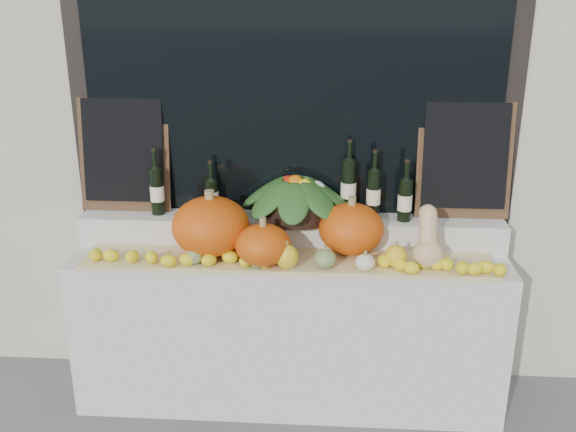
% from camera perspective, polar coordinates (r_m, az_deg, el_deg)
% --- Properties ---
extents(display_sill, '(2.30, 0.55, 0.88)m').
position_cam_1_polar(display_sill, '(3.61, 0.08, -9.80)').
color(display_sill, silver).
rests_on(display_sill, ground).
extents(rear_tier, '(2.30, 0.25, 0.16)m').
position_cam_1_polar(rear_tier, '(3.53, 0.24, -1.22)').
color(rear_tier, silver).
rests_on(rear_tier, display_sill).
extents(straw_bedding, '(2.10, 0.32, 0.02)m').
position_cam_1_polar(straw_bedding, '(3.30, -0.06, -4.02)').
color(straw_bedding, tan).
rests_on(straw_bedding, display_sill).
extents(pumpkin_left, '(0.43, 0.43, 0.31)m').
position_cam_1_polar(pumpkin_left, '(3.32, -6.88, -0.90)').
color(pumpkin_left, '#D7510B').
rests_on(pumpkin_left, straw_bedding).
extents(pumpkin_right, '(0.37, 0.37, 0.27)m').
position_cam_1_polar(pumpkin_right, '(3.34, 5.63, -1.13)').
color(pumpkin_right, '#D7510B').
rests_on(pumpkin_right, straw_bedding).
extents(pumpkin_center, '(0.37, 0.37, 0.21)m').
position_cam_1_polar(pumpkin_center, '(3.19, -2.23, -2.58)').
color(pumpkin_center, '#D7510B').
rests_on(pumpkin_center, straw_bedding).
extents(butternut_squash, '(0.15, 0.21, 0.29)m').
position_cam_1_polar(butternut_squash, '(3.25, 12.32, -2.28)').
color(butternut_squash, '#DEB782').
rests_on(butternut_squash, straw_bedding).
extents(decorative_gourds, '(1.11, 0.17, 0.15)m').
position_cam_1_polar(decorative_gourds, '(3.17, 2.14, -3.77)').
color(decorative_gourds, '#2B5A1B').
rests_on(decorative_gourds, straw_bedding).
extents(lemon_heap, '(2.20, 0.16, 0.06)m').
position_cam_1_polar(lemon_heap, '(3.18, -0.19, -4.09)').
color(lemon_heap, yellow).
rests_on(lemon_heap, straw_bedding).
extents(produce_bowl, '(0.62, 0.62, 0.25)m').
position_cam_1_polar(produce_bowl, '(3.44, 0.66, 1.77)').
color(produce_bowl, black).
rests_on(produce_bowl, rear_tier).
extents(wine_bottle_far_left, '(0.08, 0.08, 0.37)m').
position_cam_1_polar(wine_bottle_far_left, '(3.56, -11.57, 2.24)').
color(wine_bottle_far_left, black).
rests_on(wine_bottle_far_left, rear_tier).
extents(wine_bottle_near_left, '(0.08, 0.08, 0.30)m').
position_cam_1_polar(wine_bottle_near_left, '(3.54, -6.80, 1.77)').
color(wine_bottle_near_left, black).
rests_on(wine_bottle_near_left, rear_tier).
extents(wine_bottle_tall, '(0.08, 0.08, 0.42)m').
position_cam_1_polar(wine_bottle_tall, '(3.48, 5.40, 2.57)').
color(wine_bottle_tall, black).
rests_on(wine_bottle_tall, rear_tier).
extents(wine_bottle_near_right, '(0.08, 0.08, 0.38)m').
position_cam_1_polar(wine_bottle_near_right, '(3.46, 7.61, 2.00)').
color(wine_bottle_near_right, black).
rests_on(wine_bottle_near_right, rear_tier).
extents(wine_bottle_far_right, '(0.08, 0.08, 0.34)m').
position_cam_1_polar(wine_bottle_far_right, '(3.45, 10.35, 1.44)').
color(wine_bottle_far_right, black).
rests_on(wine_bottle_far_right, rear_tier).
extents(chalkboard_left, '(0.50, 0.11, 0.62)m').
position_cam_1_polar(chalkboard_left, '(3.63, -14.39, 5.46)').
color(chalkboard_left, '#4C331E').
rests_on(chalkboard_left, rear_tier).
extents(chalkboard_right, '(0.50, 0.11, 0.62)m').
position_cam_1_polar(chalkboard_right, '(3.53, 15.45, 4.95)').
color(chalkboard_right, '#4C331E').
rests_on(chalkboard_right, rear_tier).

